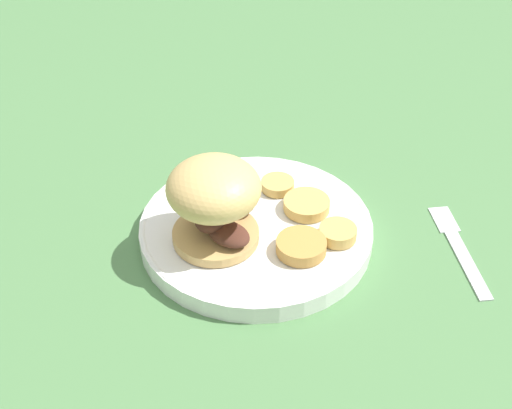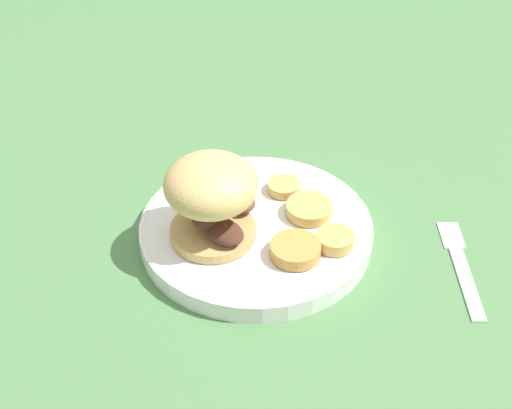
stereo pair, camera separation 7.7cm
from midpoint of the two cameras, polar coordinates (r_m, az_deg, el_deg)
ground_plane at (r=0.80m, az=-2.75°, el=-2.80°), size 4.00×4.00×0.00m
dinner_plate at (r=0.80m, az=-2.78°, el=-2.10°), size 0.26×0.26×0.02m
sandwich at (r=0.74m, az=-6.29°, el=0.28°), size 0.11×0.11×0.10m
potato_round_0 at (r=0.76m, az=3.70°, el=-2.42°), size 0.04×0.04×0.01m
potato_round_1 at (r=0.83m, az=-0.91°, el=1.48°), size 0.04×0.04×0.01m
potato_round_2 at (r=0.80m, az=1.33°, el=-0.13°), size 0.05×0.05×0.01m
potato_round_3 at (r=0.75m, az=0.69°, el=-3.48°), size 0.05×0.05×0.01m
fork at (r=0.81m, az=13.38°, el=-3.53°), size 0.08×0.15×0.00m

